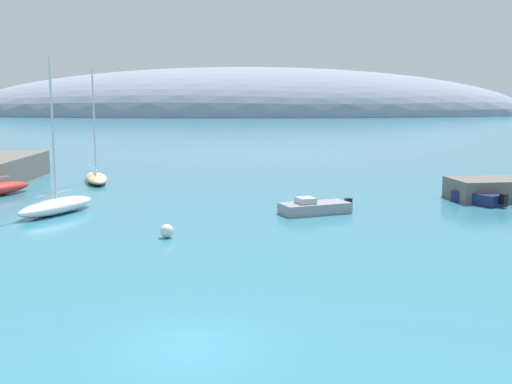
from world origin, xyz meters
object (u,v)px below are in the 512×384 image
motorboat_grey_foreground (315,207)px  motorboat_navy_alongside_breakwater (479,197)px  sailboat_white_end_of_line (56,205)px  mooring_buoy_white (167,231)px  sailboat_sand_mid_mooring (96,177)px

motorboat_grey_foreground → motorboat_navy_alongside_breakwater: bearing=175.2°
sailboat_white_end_of_line → motorboat_navy_alongside_breakwater: bearing=-57.7°
motorboat_grey_foreground → sailboat_white_end_of_line: bearing=-22.0°
sailboat_white_end_of_line → mooring_buoy_white: size_ratio=13.60×
sailboat_sand_mid_mooring → sailboat_white_end_of_line: bearing=-13.3°
sailboat_white_end_of_line → motorboat_navy_alongside_breakwater: (29.55, 3.21, -0.14)m
sailboat_white_end_of_line → mooring_buoy_white: sailboat_white_end_of_line is taller
sailboat_white_end_of_line → sailboat_sand_mid_mooring: bearing=29.2°
sailboat_white_end_of_line → motorboat_grey_foreground: (17.15, -0.35, -0.19)m
sailboat_sand_mid_mooring → mooring_buoy_white: size_ratio=13.43×
sailboat_sand_mid_mooring → motorboat_navy_alongside_breakwater: 32.79m
sailboat_sand_mid_mooring → mooring_buoy_white: 24.58m
motorboat_grey_foreground → sailboat_sand_mid_mooring: bearing=-62.2°
motorboat_navy_alongside_breakwater → sailboat_sand_mid_mooring: bearing=38.5°
mooring_buoy_white → motorboat_navy_alongside_breakwater: bearing=26.3°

